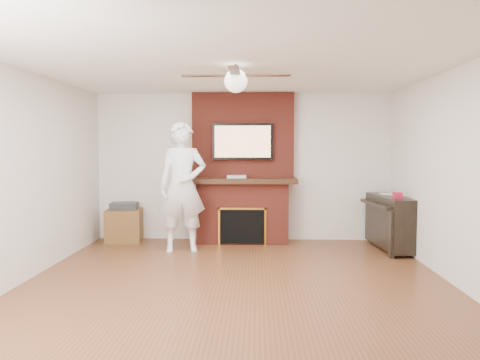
{
  "coord_description": "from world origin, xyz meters",
  "views": [
    {
      "loc": [
        0.23,
        -5.24,
        1.58
      ],
      "look_at": [
        0.01,
        0.9,
        1.15
      ],
      "focal_mm": 35.0,
      "sensor_mm": 36.0,
      "label": 1
    }
  ],
  "objects_px": {
    "fireplace": "(243,183)",
    "person": "(182,187)",
    "piano": "(390,221)",
    "side_table": "(124,224)"
  },
  "relations": [
    {
      "from": "side_table",
      "to": "piano",
      "type": "xyz_separation_m",
      "value": [
        4.29,
        -0.48,
        0.15
      ]
    },
    {
      "from": "person",
      "to": "piano",
      "type": "relative_size",
      "value": 1.51
    },
    {
      "from": "piano",
      "to": "person",
      "type": "bearing_deg",
      "value": 178.62
    },
    {
      "from": "fireplace",
      "to": "piano",
      "type": "height_order",
      "value": "fireplace"
    },
    {
      "from": "person",
      "to": "piano",
      "type": "distance_m",
      "value": 3.25
    },
    {
      "from": "fireplace",
      "to": "piano",
      "type": "xyz_separation_m",
      "value": [
        2.3,
        -0.55,
        -0.55
      ]
    },
    {
      "from": "fireplace",
      "to": "piano",
      "type": "distance_m",
      "value": 2.42
    },
    {
      "from": "fireplace",
      "to": "person",
      "type": "bearing_deg",
      "value": -139.86
    },
    {
      "from": "side_table",
      "to": "fireplace",
      "type": "bearing_deg",
      "value": -4.65
    },
    {
      "from": "person",
      "to": "side_table",
      "type": "bearing_deg",
      "value": 136.7
    }
  ]
}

